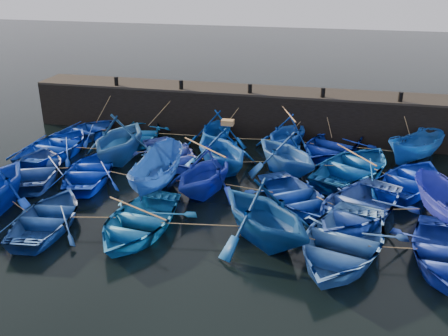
% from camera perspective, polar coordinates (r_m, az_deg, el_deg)
% --- Properties ---
extents(ground, '(120.00, 120.00, 0.00)m').
position_cam_1_polar(ground, '(20.28, -2.05, -5.25)').
color(ground, black).
rests_on(ground, ground).
extents(quay_wall, '(26.00, 2.50, 2.50)m').
position_cam_1_polar(quay_wall, '(29.36, 3.23, 6.39)').
color(quay_wall, black).
rests_on(quay_wall, ground).
extents(quay_top, '(26.00, 2.50, 0.12)m').
position_cam_1_polar(quay_top, '(29.01, 3.29, 8.87)').
color(quay_top, black).
rests_on(quay_top, quay_wall).
extents(bollard_0, '(0.24, 0.24, 0.50)m').
position_cam_1_polar(bollard_0, '(30.46, -12.21, 9.67)').
color(bollard_0, black).
rests_on(bollard_0, quay_top).
extents(bollard_1, '(0.24, 0.24, 0.50)m').
position_cam_1_polar(bollard_1, '(29.02, -4.92, 9.46)').
color(bollard_1, black).
rests_on(bollard_1, quay_top).
extents(bollard_2, '(0.24, 0.24, 0.50)m').
position_cam_1_polar(bollard_2, '(28.08, 2.98, 9.06)').
color(bollard_2, black).
rests_on(bollard_2, quay_top).
extents(bollard_3, '(0.24, 0.24, 0.50)m').
position_cam_1_polar(bollard_3, '(27.69, 11.24, 8.45)').
color(bollard_3, black).
rests_on(bollard_3, quay_top).
extents(bollard_4, '(0.24, 0.24, 0.50)m').
position_cam_1_polar(bollard_4, '(27.87, 19.54, 7.67)').
color(bollard_4, black).
rests_on(bollard_4, quay_top).
extents(boat_0, '(4.56, 5.23, 0.90)m').
position_cam_1_polar(boat_0, '(29.70, -15.40, 4.17)').
color(boat_0, '#0F3197').
rests_on(boat_0, ground).
extents(boat_1, '(4.23, 5.16, 0.94)m').
position_cam_1_polar(boat_1, '(28.46, -9.51, 3.92)').
color(boat_1, '#0B4D91').
rests_on(boat_1, ground).
extents(boat_2, '(3.74, 4.21, 2.02)m').
position_cam_1_polar(boat_2, '(27.08, -0.84, 4.47)').
color(boat_2, '#03378E').
rests_on(boat_2, ground).
extents(boat_3, '(4.38, 4.72, 2.04)m').
position_cam_1_polar(boat_3, '(26.71, 7.27, 4.03)').
color(boat_3, blue).
rests_on(boat_3, ground).
extents(boat_4, '(5.57, 6.32, 1.09)m').
position_cam_1_polar(boat_4, '(26.64, 12.15, 2.56)').
color(boat_4, navy).
rests_on(boat_4, ground).
extents(boat_5, '(3.79, 4.18, 1.59)m').
position_cam_1_polar(boat_5, '(26.66, 21.10, 2.10)').
color(boat_5, '#134B9D').
rests_on(boat_5, ground).
extents(boat_6, '(4.06, 5.44, 1.08)m').
position_cam_1_polar(boat_6, '(27.38, -18.61, 2.40)').
color(boat_6, '#072EB0').
rests_on(boat_6, ground).
extents(boat_7, '(4.20, 4.86, 2.54)m').
position_cam_1_polar(boat_7, '(25.59, -11.85, 3.47)').
color(boat_7, navy).
rests_on(boat_7, ground).
extents(boat_8, '(5.64, 5.77, 0.98)m').
position_cam_1_polar(boat_8, '(25.13, -6.09, 1.58)').
color(boat_8, blue).
rests_on(boat_8, ground).
extents(boat_9, '(5.83, 5.93, 2.37)m').
position_cam_1_polar(boat_9, '(23.81, -0.30, 2.28)').
color(boat_9, '#0A45A3').
rests_on(boat_9, ground).
extents(boat_10, '(5.55, 5.57, 2.22)m').
position_cam_1_polar(boat_10, '(23.70, 7.15, 1.81)').
color(boat_10, '#1A4D9C').
rests_on(boat_10, ground).
extents(boat_11, '(6.16, 6.82, 1.16)m').
position_cam_1_polar(boat_11, '(24.03, 14.72, 0.15)').
color(boat_11, '#09458F').
rests_on(boat_11, ground).
extents(boat_12, '(5.19, 5.79, 0.99)m').
position_cam_1_polar(boat_12, '(23.66, 20.69, -1.21)').
color(boat_12, '#0B2FD4').
rests_on(boat_12, ground).
extents(boat_13, '(5.14, 5.93, 1.03)m').
position_cam_1_polar(boat_13, '(24.93, -20.60, 0.07)').
color(boat_13, navy).
rests_on(boat_13, ground).
extents(boat_14, '(4.13, 5.11, 0.94)m').
position_cam_1_polar(boat_14, '(23.88, -15.03, -0.33)').
color(boat_14, '#082AC0').
rests_on(boat_14, ground).
extents(boat_15, '(1.75, 4.56, 1.76)m').
position_cam_1_polar(boat_15, '(22.08, -7.74, -0.49)').
color(boat_15, '#1E4C9A').
rests_on(boat_15, ground).
extents(boat_16, '(4.54, 4.92, 2.15)m').
position_cam_1_polar(boat_16, '(21.52, -2.20, -0.36)').
color(boat_16, '#12269E').
rests_on(boat_16, ground).
extents(boat_17, '(5.31, 5.66, 0.96)m').
position_cam_1_polar(boat_17, '(20.84, 8.06, -3.20)').
color(boat_17, navy).
rests_on(boat_17, ground).
extents(boat_18, '(5.89, 6.59, 1.13)m').
position_cam_1_polar(boat_18, '(20.27, 14.90, -4.30)').
color(boat_18, '#24459C').
rests_on(boat_18, ground).
extents(boat_19, '(2.94, 4.32, 1.56)m').
position_cam_1_polar(boat_19, '(20.97, 23.99, -3.99)').
color(boat_19, navy).
rests_on(boat_19, ground).
extents(boat_21, '(3.74, 4.86, 0.94)m').
position_cam_1_polar(boat_21, '(20.23, -19.44, -5.24)').
color(boat_21, navy).
rests_on(boat_21, ground).
extents(boat_22, '(3.93, 5.20, 1.02)m').
position_cam_1_polar(boat_22, '(18.95, -9.80, -6.00)').
color(boat_22, '#155E9D').
rests_on(boat_22, ground).
extents(boat_23, '(6.10, 6.06, 2.43)m').
position_cam_1_polar(boat_23, '(17.82, 4.64, -5.10)').
color(boat_23, navy).
rests_on(boat_23, ground).
extents(boat_24, '(5.33, 6.49, 1.18)m').
position_cam_1_polar(boat_24, '(17.71, 13.27, -8.22)').
color(boat_24, '#3160B6').
rests_on(boat_24, ground).
extents(boat_25, '(3.69, 4.99, 1.00)m').
position_cam_1_polar(boat_25, '(18.34, 24.00, -8.91)').
color(boat_25, '#183096').
rests_on(boat_25, ground).
extents(wooden_crate, '(0.57, 0.40, 0.25)m').
position_cam_1_polar(wooden_crate, '(23.32, 0.42, 5.23)').
color(wooden_crate, olive).
rests_on(wooden_crate, boat_9).
extents(mooring_ropes, '(17.93, 11.95, 2.10)m').
position_cam_1_polar(mooring_ropes, '(24.34, 0.99, 1.99)').
color(mooring_ropes, tan).
rests_on(mooring_ropes, ground).
extents(loose_oars, '(10.19, 12.08, 1.19)m').
position_cam_1_polar(loose_oars, '(22.17, 3.52, 1.85)').
color(loose_oars, '#99724C').
rests_on(loose_oars, ground).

